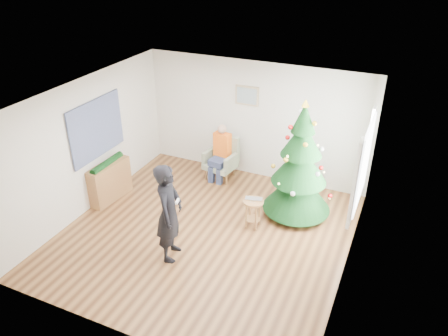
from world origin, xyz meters
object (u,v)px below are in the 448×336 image
at_px(christmas_tree, 300,165).
at_px(stool, 253,213).
at_px(standing_man, 169,213).
at_px(console, 110,181).
at_px(armchair, 222,163).

distance_m(christmas_tree, stool, 1.25).
xyz_separation_m(stool, standing_man, (-0.97, -1.34, 0.58)).
xyz_separation_m(christmas_tree, standing_man, (-1.58, -2.11, -0.19)).
xyz_separation_m(standing_man, console, (-2.07, 1.07, -0.47)).
bearing_deg(console, standing_man, -22.06).
bearing_deg(christmas_tree, armchair, 159.35).
height_order(christmas_tree, stool, christmas_tree).
height_order(stool, standing_man, standing_man).
relative_size(armchair, console, 0.95).
bearing_deg(armchair, console, -125.31).
bearing_deg(stool, christmas_tree, 51.18).
distance_m(christmas_tree, armchair, 2.18).
bearing_deg(armchair, stool, -39.75).
distance_m(stool, armchair, 1.99).
bearing_deg(stool, armchair, 131.26).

